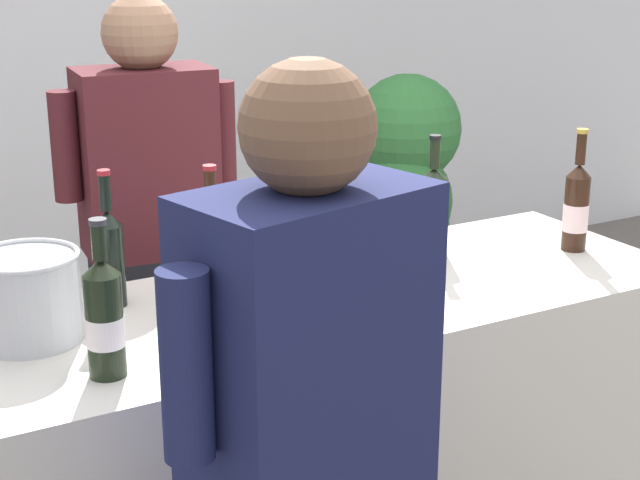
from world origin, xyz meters
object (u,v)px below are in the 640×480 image
wine_bottle_5 (105,317)px  wine_bottle_0 (212,253)px  wine_bottle_1 (576,207)px  ice_bucket (27,296)px  wine_bottle_4 (210,278)px  wine_bottle_3 (296,246)px  potted_shrub (396,211)px  wine_bottle_2 (109,255)px  wine_glass (319,281)px  person_server (153,281)px  wine_bottle_6 (433,208)px

wine_bottle_5 → wine_bottle_0: bearing=38.2°
wine_bottle_1 → ice_bucket: 1.53m
wine_bottle_1 → wine_bottle_4: bearing=-179.2°
wine_bottle_1 → wine_bottle_3: wine_bottle_1 is taller
wine_bottle_0 → wine_bottle_4: wine_bottle_0 is taller
wine_bottle_5 → potted_shrub: (1.73, 1.53, -0.39)m
wine_bottle_2 → potted_shrub: bearing=35.6°
wine_glass → wine_bottle_3: bearing=74.7°
potted_shrub → wine_bottle_4: bearing=-136.1°
wine_bottle_1 → wine_bottle_2: bearing=170.4°
potted_shrub → wine_bottle_2: bearing=-144.4°
wine_bottle_5 → wine_bottle_4: bearing=26.5°
wine_bottle_1 → wine_bottle_4: (-1.14, -0.02, -0.01)m
wine_bottle_3 → potted_shrub: size_ratio=0.25×
wine_bottle_5 → person_server: 1.01m
wine_bottle_2 → ice_bucket: (-0.23, -0.12, -0.03)m
potted_shrub → person_server: bearing=-154.1°
wine_bottle_2 → wine_glass: 0.53m
wine_bottle_0 → potted_shrub: (1.37, 1.24, -0.39)m
wine_bottle_0 → person_server: size_ratio=0.20×
wine_bottle_2 → person_server: (0.28, 0.50, -0.28)m
wine_bottle_3 → ice_bucket: wine_bottle_3 is taller
wine_bottle_2 → potted_shrub: (1.60, 1.15, -0.40)m
wine_bottle_4 → wine_bottle_6: size_ratio=0.88×
wine_bottle_4 → ice_bucket: size_ratio=1.23×
potted_shrub → wine_bottle_5: bearing=-138.5°
wine_bottle_4 → wine_bottle_2: bearing=124.6°
wine_bottle_3 → wine_glass: size_ratio=1.95×
wine_bottle_3 → ice_bucket: 0.67m
potted_shrub → ice_bucket: bearing=-145.3°
wine_bottle_0 → wine_bottle_4: (-0.07, -0.14, -0.01)m
wine_bottle_3 → ice_bucket: size_ratio=1.36×
wine_bottle_1 → wine_glass: bearing=-170.8°
wine_bottle_4 → potted_shrub: size_ratio=0.23×
ice_bucket → wine_glass: bearing=-22.9°
wine_bottle_1 → wine_bottle_5: bearing=-173.6°
wine_bottle_2 → wine_bottle_1: bearing=-9.6°
ice_bucket → person_server: (0.50, 0.62, -0.25)m
wine_bottle_3 → wine_bottle_4: wine_bottle_3 is taller
wine_bottle_6 → wine_bottle_4: bearing=-165.8°
wine_bottle_0 → wine_bottle_3: bearing=-9.2°
wine_bottle_2 → ice_bucket: wine_bottle_2 is taller
potted_shrub → wine_bottle_0: bearing=-137.8°
wine_bottle_4 → wine_bottle_3: bearing=20.1°
wine_bottle_0 → wine_bottle_6: wine_bottle_0 is taller
ice_bucket → wine_bottle_1: bearing=-3.9°
wine_bottle_3 → ice_bucket: bearing=178.5°
wine_bottle_1 → wine_bottle_6: wine_bottle_1 is taller
wine_glass → person_server: person_server is taller
wine_bottle_5 → wine_bottle_2: bearing=71.2°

